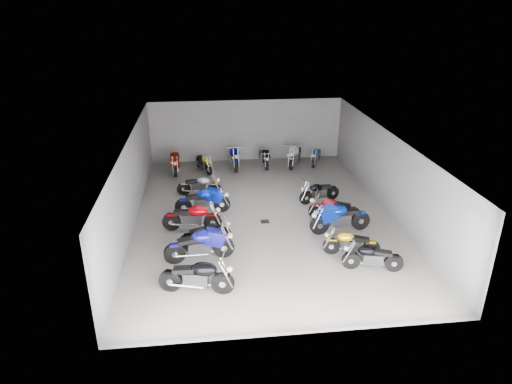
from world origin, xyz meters
TOP-DOWN VIEW (x-y plane):
  - ground at (0.00, 0.00)m, footprint 14.00×14.00m
  - wall_back at (0.00, 7.00)m, footprint 10.00×0.10m
  - wall_left at (-5.00, 0.00)m, footprint 0.10×14.00m
  - wall_right at (5.00, 0.00)m, footprint 0.10×14.00m
  - ceiling at (0.00, 0.00)m, footprint 10.00×14.00m
  - drain_grate at (0.00, -0.50)m, footprint 0.32×0.32m
  - motorcycle_left_a at (-2.57, -4.84)m, footprint 2.23×0.63m
  - motorcycle_left_b at (-2.48, -3.04)m, footprint 2.33×0.54m
  - motorcycle_left_c at (-2.27, -2.09)m, footprint 1.85×0.60m
  - motorcycle_left_d at (-2.75, -0.88)m, footprint 2.22×0.51m
  - motorcycle_left_e at (-2.35, 0.56)m, footprint 2.22×0.47m
  - motorcycle_left_f at (-2.51, 2.40)m, footprint 1.92×0.45m
  - motorcycle_right_a at (2.91, -4.26)m, footprint 1.91×0.59m
  - motorcycle_right_b at (2.52, -3.31)m, footprint 1.88×0.60m
  - motorcycle_right_c at (2.62, -1.62)m, footprint 2.34×0.55m
  - motorcycle_right_d at (2.67, -0.66)m, footprint 1.95×0.77m
  - motorcycle_right_e at (2.52, 1.13)m, footprint 1.85×0.70m
  - motorcycle_back_a at (-3.70, 5.55)m, footprint 0.46×2.24m
  - motorcycle_back_b at (-2.27, 5.44)m, footprint 0.81×1.83m
  - motorcycle_back_c at (-0.74, 5.86)m, footprint 0.49×2.39m
  - motorcycle_back_d at (0.80, 5.83)m, footprint 0.42×1.98m
  - motorcycle_back_e at (2.40, 5.82)m, footprint 1.05×2.22m
  - motorcycle_back_f at (3.53, 5.85)m, footprint 0.90×1.80m

SIDE VIEW (x-z plane):
  - ground at x=0.00m, z-range 0.00..0.00m
  - drain_grate at x=0.00m, z-range 0.00..0.01m
  - motorcycle_left_c at x=-2.27m, z-range 0.04..0.86m
  - motorcycle_right_e at x=2.52m, z-range 0.04..0.87m
  - motorcycle_right_b at x=2.52m, z-range 0.04..0.88m
  - motorcycle_back_b at x=-2.27m, z-range 0.04..0.88m
  - motorcycle_back_f at x=3.53m, z-range 0.04..0.88m
  - motorcycle_left_f at x=-2.51m, z-range 0.04..0.88m
  - motorcycle_right_a at x=2.91m, z-range 0.04..0.89m
  - motorcycle_back_d at x=0.80m, z-range 0.04..0.91m
  - motorcycle_right_d at x=2.67m, z-range 0.04..0.93m
  - motorcycle_left_d at x=-2.75m, z-range 0.04..1.02m
  - motorcycle_left_e at x=-2.35m, z-range 0.04..1.02m
  - motorcycle_back_a at x=-3.70m, z-range 0.05..1.03m
  - motorcycle_left_a at x=-2.57m, z-range 0.05..1.03m
  - motorcycle_left_b at x=-2.48m, z-range 0.05..1.07m
  - motorcycle_right_c at x=2.62m, z-range 0.05..1.08m
  - motorcycle_back_e at x=2.40m, z-range 0.05..1.08m
  - motorcycle_back_c at x=-0.74m, z-range 0.05..1.10m
  - wall_back at x=0.00m, z-range 0.00..3.20m
  - wall_left at x=-5.00m, z-range 0.00..3.20m
  - wall_right at x=5.00m, z-range 0.00..3.20m
  - ceiling at x=0.00m, z-range 3.20..3.24m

